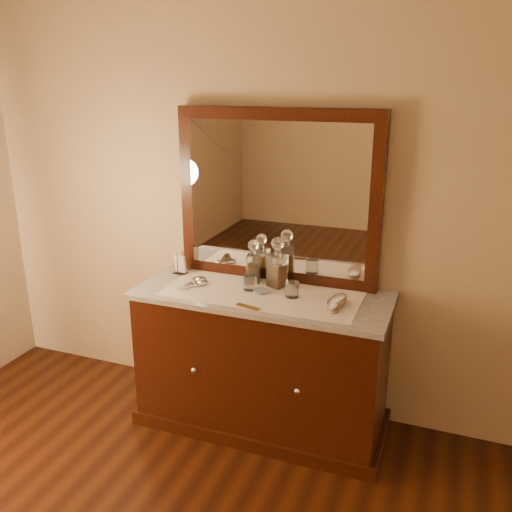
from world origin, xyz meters
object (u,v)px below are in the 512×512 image
Objects in this scene: dresser_cabinet at (262,362)px; decanter_left at (254,266)px; comb at (248,307)px; napkin_rack at (180,265)px; brush_far at (338,301)px; brush_near at (333,305)px; hand_mirror_inner at (198,284)px; hand_mirror_outer at (196,280)px; decanter_right at (277,268)px; mirror_frame at (277,197)px; pin_dish at (261,291)px.

dresser_cabinet is 0.57m from decanter_left.
comb is 0.53× the size of decanter_left.
decanter_left reaches higher than napkin_rack.
napkin_rack is 0.75× the size of brush_far.
brush_far is (0.01, 0.06, 0.00)m from brush_near.
brush_far is (1.02, -0.15, -0.03)m from napkin_rack.
brush_near reaches higher than hand_mirror_inner.
decanter_left is 1.17× the size of hand_mirror_outer.
decanter_left is 1.61× the size of brush_near.
hand_mirror_inner is (-0.44, -0.15, -0.11)m from decanter_right.
decanter_right reaches higher than hand_mirror_outer.
mirror_frame is 8.75× the size of comb.
dresser_cabinet is 6.34× the size of hand_mirror_outer.
dresser_cabinet is at bearing -90.00° from mirror_frame.
hand_mirror_outer is (0.16, -0.10, -0.04)m from napkin_rack.
decanter_right is at bearing -6.99° from decanter_left.
pin_dish is at bearing 3.63° from hand_mirror_inner.
hand_mirror_inner is (0.03, -0.04, -0.00)m from hand_mirror_outer.
dresser_cabinet is at bearing -11.69° from napkin_rack.
brush_far is at bearing -31.81° from mirror_frame.
decanter_right is at bearing 12.43° from hand_mirror_outer.
comb is at bearing -89.25° from dresser_cabinet.
hand_mirror_outer is at bearing 129.24° from hand_mirror_inner.
pin_dish is 0.64× the size of napkin_rack.
mirror_frame reaches higher than brush_far.
decanter_left is 0.87× the size of decanter_right.
brush_far is 0.93× the size of hand_mirror_inner.
mirror_frame is 13.87× the size of pin_dish.
dresser_cabinet is at bearing 4.00° from hand_mirror_inner.
mirror_frame is 0.68m from hand_mirror_outer.
pin_dish is at bearing 177.10° from brush_far.
decanter_right reaches higher than pin_dish.
mirror_frame is 5.43× the size of hand_mirror_outer.
brush_far is (0.44, -0.02, 0.02)m from pin_dish.
hand_mirror_inner is (-0.39, -0.03, 0.45)m from dresser_cabinet.
pin_dish is at bearing 105.21° from comb.
decanter_left is at bearing 163.19° from brush_far.
pin_dish is 0.59m from napkin_rack.
dresser_cabinet is 0.64m from brush_far.
brush_far is 0.82m from hand_mirror_inner.
dresser_cabinet is 8.72× the size of brush_near.
mirror_frame is 0.68m from hand_mirror_inner.
napkin_rack reaches higher than brush_near.
brush_far is at bearing -20.44° from decanter_right.
hand_mirror_inner is (-0.28, -0.17, -0.09)m from decanter_left.
pin_dish is at bearing -12.07° from napkin_rack.
hand_mirror_outer is at bearing -33.25° from napkin_rack.
mirror_frame is at bearing 90.00° from dresser_cabinet.
brush_far is 0.86m from hand_mirror_outer.
decanter_right is at bearing -0.10° from napkin_rack.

